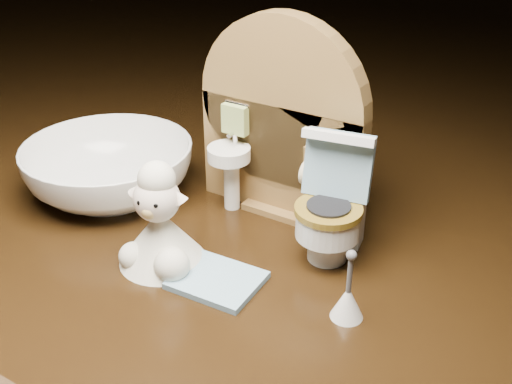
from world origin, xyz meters
TOP-DOWN VIEW (x-y plane):
  - backdrop_panel at (-0.00, 0.06)m, footprint 0.13×0.05m
  - toy_toilet at (0.06, 0.03)m, footprint 0.05×0.06m
  - bath_mat at (0.01, -0.04)m, footprint 0.06×0.05m
  - toilet_brush at (0.10, -0.03)m, footprint 0.02×0.02m
  - plush_lamb at (-0.03, -0.04)m, footprint 0.06×0.06m
  - ceramic_bowl at (-0.13, 0.01)m, footprint 0.14×0.14m

SIDE VIEW (x-z plane):
  - bath_mat at x=0.01m, z-range 0.00..0.00m
  - toilet_brush at x=0.10m, z-range -0.01..0.04m
  - ceramic_bowl at x=-0.13m, z-range 0.00..0.04m
  - plush_lamb at x=-0.03m, z-range -0.01..0.06m
  - toy_toilet at x=0.06m, z-range -0.01..0.08m
  - backdrop_panel at x=0.00m, z-range -0.01..0.14m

